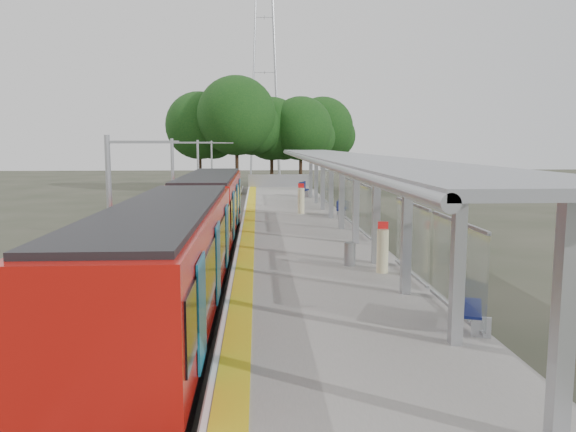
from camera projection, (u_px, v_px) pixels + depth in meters
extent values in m
cube|color=#59544C|center=(212.00, 241.00, 29.31)|extent=(3.00, 70.00, 0.24)
cube|color=gray|center=(298.00, 233.00, 29.50)|extent=(6.00, 50.00, 1.00)
cube|color=yellow|center=(249.00, 223.00, 29.30)|extent=(0.60, 50.00, 0.02)
cube|color=#9EA0A5|center=(279.00, 181.00, 54.07)|extent=(6.00, 0.10, 1.20)
cube|color=black|center=(167.00, 316.00, 14.72)|extent=(2.50, 13.50, 0.70)
cube|color=#BA130D|center=(165.00, 257.00, 14.51)|extent=(2.65, 13.50, 2.50)
cube|color=black|center=(165.00, 255.00, 14.51)|extent=(2.72, 12.96, 1.20)
cube|color=black|center=(164.00, 207.00, 14.35)|extent=(2.40, 12.82, 0.15)
cube|color=#0C5A7D|center=(218.00, 262.00, 14.61)|extent=(0.04, 1.30, 2.00)
cylinder|color=black|center=(125.00, 413.00, 10.08)|extent=(2.20, 0.70, 0.70)
cube|color=black|center=(211.00, 232.00, 28.68)|extent=(2.50, 13.50, 0.70)
cube|color=#BA130D|center=(210.00, 201.00, 28.48)|extent=(2.65, 13.50, 2.50)
cube|color=black|center=(210.00, 200.00, 28.47)|extent=(2.72, 12.96, 1.20)
cube|color=black|center=(210.00, 176.00, 28.31)|extent=(2.40, 12.83, 0.15)
cube|color=#0C5A7D|center=(237.00, 204.00, 28.57)|extent=(0.04, 1.30, 2.00)
cylinder|color=black|center=(202.00, 256.00, 24.04)|extent=(2.20, 0.70, 0.70)
cube|color=black|center=(195.00, 226.00, 21.53)|extent=(2.30, 0.80, 2.40)
cube|color=#9EA0A5|center=(563.00, 324.00, 7.53)|extent=(0.25, 0.25, 3.50)
cube|color=#9EA0A5|center=(458.00, 262.00, 11.49)|extent=(0.25, 0.25, 3.50)
cube|color=#9EA0A5|center=(407.00, 232.00, 15.46)|extent=(0.25, 0.25, 3.50)
cube|color=#9EA0A5|center=(376.00, 214.00, 19.42)|extent=(0.25, 0.25, 3.50)
cube|color=#9EA0A5|center=(356.00, 202.00, 23.38)|extent=(0.25, 0.25, 3.50)
cube|color=#9EA0A5|center=(342.00, 193.00, 27.34)|extent=(0.25, 0.25, 3.50)
cube|color=#9EA0A5|center=(331.00, 187.00, 31.30)|extent=(0.25, 0.25, 3.50)
cube|color=#9EA0A5|center=(323.00, 182.00, 35.26)|extent=(0.25, 0.25, 3.50)
cube|color=#9EA0A5|center=(316.00, 178.00, 39.22)|extent=(0.25, 0.25, 3.50)
cube|color=#9EA0A5|center=(311.00, 175.00, 43.18)|extent=(0.25, 0.25, 3.50)
cube|color=gray|center=(340.00, 156.00, 25.10)|extent=(3.20, 38.00, 0.16)
cylinder|color=#9EA0A5|center=(306.00, 158.00, 25.03)|extent=(0.24, 38.00, 0.24)
cube|color=silver|center=(456.00, 267.00, 13.58)|extent=(0.05, 3.70, 2.20)
cube|color=silver|center=(411.00, 239.00, 17.54)|extent=(0.05, 3.70, 2.20)
cube|color=silver|center=(363.00, 209.00, 25.47)|extent=(0.05, 3.70, 2.20)
cube|color=silver|center=(349.00, 200.00, 29.43)|extent=(0.05, 3.70, 2.20)
cube|color=silver|center=(330.00, 188.00, 37.35)|extent=(0.05, 3.70, 2.20)
cube|color=silver|center=(323.00, 184.00, 41.31)|extent=(0.05, 3.70, 2.20)
cylinder|color=#382316|center=(200.00, 170.00, 60.09)|extent=(0.36, 0.36, 4.70)
sphere|color=#224C15|center=(199.00, 125.00, 59.49)|extent=(7.14, 7.14, 7.14)
cylinder|color=#382316|center=(237.00, 168.00, 57.76)|extent=(0.36, 0.36, 5.31)
sphere|color=#224C15|center=(236.00, 116.00, 57.08)|extent=(8.08, 8.08, 8.08)
cylinder|color=#382316|center=(272.00, 170.00, 61.46)|extent=(0.36, 0.36, 4.49)
sphere|color=#224C15|center=(272.00, 129.00, 60.88)|extent=(6.83, 6.83, 6.83)
cylinder|color=#382316|center=(301.00, 170.00, 60.83)|extent=(0.36, 0.36, 4.50)
sphere|color=#224C15|center=(301.00, 128.00, 60.25)|extent=(6.84, 6.84, 6.84)
cylinder|color=#382316|center=(322.00, 168.00, 65.31)|extent=(0.36, 0.36, 4.65)
sphere|color=#224C15|center=(323.00, 128.00, 64.72)|extent=(7.07, 7.07, 7.07)
cylinder|color=#9EA0A5|center=(111.00, 230.00, 16.01)|extent=(0.16, 0.16, 5.40)
cube|color=#9EA0A5|center=(143.00, 142.00, 15.74)|extent=(2.00, 0.08, 0.08)
cylinder|color=#9EA0A5|center=(173.00, 193.00, 27.89)|extent=(0.16, 0.16, 5.40)
cube|color=#9EA0A5|center=(192.00, 143.00, 27.62)|extent=(2.00, 0.08, 0.08)
cylinder|color=#9EA0A5|center=(198.00, 178.00, 39.77)|extent=(0.16, 0.16, 5.40)
cube|color=#9EA0A5|center=(212.00, 143.00, 39.50)|extent=(2.00, 0.08, 0.08)
cylinder|color=#9EA0A5|center=(212.00, 170.00, 51.65)|extent=(0.16, 0.16, 5.40)
cube|color=#9EA0A5|center=(222.00, 143.00, 51.39)|extent=(2.00, 0.08, 0.08)
cube|color=#0F174F|center=(471.00, 308.00, 12.68)|extent=(1.00, 1.62, 0.06)
cube|color=#0F174F|center=(462.00, 295.00, 12.63)|extent=(0.63, 1.48, 0.57)
cube|color=#9EA0A5|center=(481.00, 327.00, 12.09)|extent=(0.41, 0.21, 0.46)
cube|color=#9EA0A5|center=(460.00, 310.00, 13.33)|extent=(0.41, 0.21, 0.46)
cube|color=#0F174F|center=(341.00, 209.00, 32.25)|extent=(0.72, 1.42, 0.05)
cube|color=#0F174F|center=(338.00, 204.00, 32.20)|extent=(0.37, 1.33, 0.50)
cube|color=#9EA0A5|center=(343.00, 214.00, 31.74)|extent=(0.36, 0.14, 0.40)
cube|color=#9EA0A5|center=(340.00, 212.00, 32.81)|extent=(0.36, 0.14, 0.40)
cube|color=#0F174F|center=(305.00, 190.00, 44.28)|extent=(1.09, 1.77, 0.07)
cube|color=#0F174F|center=(302.00, 186.00, 44.23)|extent=(0.67, 1.61, 0.62)
cube|color=#9EA0A5|center=(306.00, 194.00, 43.64)|extent=(0.45, 0.23, 0.50)
cube|color=#9EA0A5|center=(304.00, 192.00, 44.99)|extent=(0.45, 0.23, 0.50)
cylinder|color=beige|center=(382.00, 251.00, 18.11)|extent=(0.38, 0.38, 1.41)
cube|color=red|center=(383.00, 225.00, 18.00)|extent=(0.33, 0.11, 0.24)
cylinder|color=beige|center=(301.00, 201.00, 33.43)|extent=(0.41, 0.41, 1.52)
cube|color=red|center=(301.00, 186.00, 33.32)|extent=(0.35, 0.19, 0.25)
cylinder|color=#9EA0A5|center=(350.00, 254.00, 19.19)|extent=(0.40, 0.40, 0.81)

